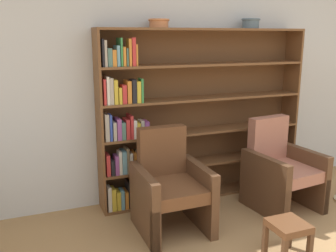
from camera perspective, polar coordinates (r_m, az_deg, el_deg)
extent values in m
cube|color=silver|center=(4.39, 5.99, 7.65)|extent=(12.00, 0.06, 2.75)
cube|color=brown|center=(3.86, -10.40, 0.28)|extent=(0.02, 0.30, 1.90)
cube|color=brown|center=(4.88, 18.00, 2.61)|extent=(0.02, 0.30, 1.90)
cube|color=brown|center=(4.14, 5.78, 14.44)|extent=(2.34, 0.30, 0.02)
cube|color=brown|center=(4.52, 5.21, -10.08)|extent=(2.34, 0.30, 0.03)
cube|color=brown|center=(4.36, 4.63, 2.00)|extent=(2.34, 0.01, 1.90)
cube|color=white|center=(4.06, -9.00, -10.82)|extent=(0.04, 0.12, 0.27)
cube|color=gold|center=(4.08, -8.40, -10.85)|extent=(0.04, 0.14, 0.24)
cube|color=gold|center=(4.10, -7.69, -11.01)|extent=(0.04, 0.15, 0.20)
cube|color=#669EB2|center=(4.10, -7.06, -10.93)|extent=(0.04, 0.12, 0.21)
cube|color=orange|center=(4.13, -6.51, -10.88)|extent=(0.03, 0.16, 0.19)
cube|color=black|center=(4.13, -6.02, -10.17)|extent=(0.03, 0.19, 0.28)
cube|color=#669EB2|center=(4.13, -5.46, -11.04)|extent=(0.02, 0.12, 0.16)
cube|color=#994C99|center=(4.16, -5.26, -10.85)|extent=(0.02, 0.17, 0.16)
cube|color=black|center=(4.14, -4.96, -10.12)|extent=(0.02, 0.16, 0.28)
cube|color=#669EB2|center=(4.15, -4.60, -10.13)|extent=(0.02, 0.17, 0.26)
cube|color=white|center=(4.17, -4.21, -9.97)|extent=(0.03, 0.19, 0.27)
cube|color=#669EB2|center=(4.19, -3.79, -10.42)|extent=(0.02, 0.19, 0.19)
cube|color=red|center=(4.19, -3.26, -10.42)|extent=(0.04, 0.17, 0.19)
cube|color=#334CB2|center=(4.18, -2.60, -10.30)|extent=(0.02, 0.12, 0.21)
cube|color=brown|center=(4.38, 5.32, -5.34)|extent=(2.34, 0.30, 0.03)
cube|color=red|center=(3.93, -9.26, -5.76)|extent=(0.04, 0.16, 0.22)
cube|color=black|center=(3.95, -8.59, -6.14)|extent=(0.03, 0.15, 0.16)
cube|color=#994C99|center=(3.94, -7.93, -5.83)|extent=(0.04, 0.13, 0.20)
cube|color=white|center=(3.94, -7.40, -5.49)|extent=(0.03, 0.12, 0.25)
cube|color=#669EB2|center=(3.97, -6.88, -5.36)|extent=(0.04, 0.17, 0.24)
cube|color=#7F6B4C|center=(3.98, -6.36, -5.09)|extent=(0.03, 0.17, 0.27)
cube|color=white|center=(4.00, -5.90, -5.37)|extent=(0.03, 0.19, 0.22)
cube|color=orange|center=(4.00, -5.28, -5.35)|extent=(0.03, 0.15, 0.22)
cube|color=#7F6B4C|center=(4.00, -4.63, -5.28)|extent=(0.04, 0.13, 0.23)
cube|color=brown|center=(4.27, 5.43, -0.63)|extent=(2.34, 0.30, 0.02)
cube|color=#B2A899|center=(3.82, -9.43, -0.17)|extent=(0.04, 0.14, 0.28)
cube|color=#334CB2|center=(3.82, -8.83, -0.19)|extent=(0.02, 0.12, 0.27)
cube|color=#B2A899|center=(3.87, -8.37, -0.60)|extent=(0.03, 0.20, 0.19)
cube|color=#994C99|center=(3.87, -7.68, -0.37)|extent=(0.04, 0.18, 0.22)
cube|color=#4C756B|center=(3.89, -7.05, -0.56)|extent=(0.04, 0.19, 0.18)
cube|color=red|center=(3.89, -6.37, -0.34)|extent=(0.04, 0.17, 0.21)
cube|color=red|center=(3.90, -5.82, 0.00)|extent=(0.03, 0.19, 0.24)
cube|color=white|center=(3.92, -5.35, -0.32)|extent=(0.03, 0.20, 0.19)
cube|color=gold|center=(3.91, -4.71, -0.54)|extent=(0.04, 0.15, 0.16)
cube|color=#B2A899|center=(3.91, -4.10, -0.38)|extent=(0.03, 0.13, 0.18)
cube|color=#994C99|center=(3.94, -3.50, -0.37)|extent=(0.04, 0.16, 0.17)
cube|color=brown|center=(4.20, 5.54, 4.27)|extent=(2.34, 0.30, 0.02)
cube|color=red|center=(3.77, -9.84, 5.21)|extent=(0.02, 0.19, 0.25)
cube|color=white|center=(3.77, -9.36, 5.42)|extent=(0.03, 0.19, 0.28)
cube|color=#B2A899|center=(3.77, -8.82, 5.33)|extent=(0.04, 0.17, 0.26)
cube|color=gold|center=(3.77, -8.13, 5.19)|extent=(0.04, 0.14, 0.24)
cube|color=gold|center=(3.80, -7.54, 4.70)|extent=(0.03, 0.18, 0.16)
cube|color=red|center=(3.79, -6.81, 4.86)|extent=(0.04, 0.12, 0.19)
cube|color=orange|center=(3.83, -6.21, 5.24)|extent=(0.04, 0.19, 0.22)
cube|color=black|center=(3.81, -5.35, 5.32)|extent=(0.04, 0.13, 0.24)
cube|color=gold|center=(3.82, -4.68, 5.23)|extent=(0.04, 0.13, 0.22)
cube|color=#388C47|center=(3.84, -4.17, 5.45)|extent=(0.02, 0.13, 0.24)
cube|color=brown|center=(4.15, 5.66, 9.32)|extent=(2.34, 0.30, 0.02)
cube|color=black|center=(3.73, -10.09, 10.93)|extent=(0.02, 0.17, 0.26)
cube|color=#B2A899|center=(3.73, -9.69, 10.85)|extent=(0.02, 0.17, 0.25)
cube|color=#4C756B|center=(3.74, -9.07, 10.30)|extent=(0.04, 0.17, 0.18)
cube|color=orange|center=(3.73, -8.35, 10.20)|extent=(0.04, 0.14, 0.16)
cube|color=#669EB2|center=(3.76, -7.81, 10.55)|extent=(0.03, 0.17, 0.20)
cube|color=#388C47|center=(3.77, -7.38, 11.12)|extent=(0.02, 0.19, 0.27)
cube|color=orange|center=(3.76, -6.85, 10.48)|extent=(0.03, 0.14, 0.19)
cube|color=#4C756B|center=(3.79, -6.50, 10.42)|extent=(0.02, 0.18, 0.18)
cube|color=orange|center=(3.76, -5.97, 11.10)|extent=(0.03, 0.12, 0.27)
cube|color=red|center=(3.77, -5.42, 11.19)|extent=(0.04, 0.13, 0.27)
cube|color=orange|center=(3.79, -5.01, 10.71)|extent=(0.02, 0.14, 0.21)
cylinder|color=#C67547|center=(3.93, -1.40, 15.34)|extent=(0.19, 0.19, 0.08)
torus|color=#C67547|center=(3.93, -1.40, 15.85)|extent=(0.22, 0.22, 0.02)
cylinder|color=slate|center=(4.43, 12.48, 14.97)|extent=(0.18, 0.18, 0.10)
torus|color=slate|center=(4.43, 12.51, 15.57)|extent=(0.21, 0.21, 0.02)
cube|color=brown|center=(3.53, 7.02, -14.02)|extent=(0.07, 0.07, 0.39)
cube|color=brown|center=(3.32, -1.98, -15.80)|extent=(0.07, 0.07, 0.39)
cube|color=brown|center=(4.02, 2.80, -10.35)|extent=(0.07, 0.07, 0.39)
cube|color=brown|center=(3.84, -5.13, -11.60)|extent=(0.07, 0.07, 0.39)
cube|color=brown|center=(3.57, 0.67, -9.62)|extent=(0.48, 0.64, 0.12)
cube|color=brown|center=(3.72, -0.97, -3.96)|extent=(0.48, 0.12, 0.51)
cube|color=brown|center=(3.72, 4.72, -10.42)|extent=(0.08, 0.68, 0.63)
cube|color=brown|center=(3.53, -3.64, -11.80)|extent=(0.08, 0.68, 0.63)
cube|color=brown|center=(4.29, 22.77, -9.86)|extent=(0.08, 0.08, 0.39)
cube|color=brown|center=(3.89, 17.30, -11.82)|extent=(0.08, 0.08, 0.39)
cube|color=brown|center=(4.66, 16.97, -7.49)|extent=(0.08, 0.08, 0.39)
cube|color=brown|center=(4.30, 11.50, -8.98)|extent=(0.08, 0.08, 0.39)
cube|color=#B2705B|center=(4.20, 17.33, -6.65)|extent=(0.55, 0.69, 0.12)
cube|color=#B2705B|center=(4.30, 14.97, -1.98)|extent=(0.49, 0.17, 0.51)
cube|color=brown|center=(4.43, 19.82, -7.21)|extent=(0.16, 0.68, 0.63)
cube|color=brown|center=(4.05, 14.39, -8.77)|extent=(0.16, 0.68, 0.63)
cube|color=brown|center=(3.44, 14.59, -16.32)|extent=(0.04, 0.04, 0.27)
cube|color=brown|center=(3.58, 18.00, -15.30)|extent=(0.04, 0.04, 0.27)
cube|color=brown|center=(3.42, 20.78, -17.02)|extent=(0.04, 0.04, 0.27)
cube|color=brown|center=(3.35, 17.88, -14.25)|extent=(0.29, 0.29, 0.06)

